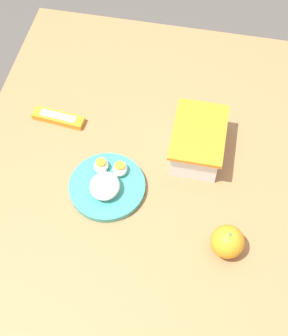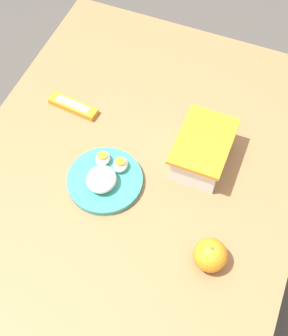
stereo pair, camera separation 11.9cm
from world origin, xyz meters
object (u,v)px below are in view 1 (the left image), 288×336
Objects in this scene: food_container at (198,143)px; rice_plate at (107,185)px; candy_bar at (58,118)px; orange_fruit at (228,242)px.

food_container is 0.99× the size of rice_plate.
rice_plate is 1.31× the size of candy_bar.
orange_fruit is 0.58m from candy_bar.
candy_bar is at bearing -94.59° from food_container.
orange_fruit is 0.33m from rice_plate.
food_container is 2.43× the size of orange_fruit.
rice_plate is at bearing 44.42° from candy_bar.
food_container is 0.28m from orange_fruit.
orange_fruit reaches higher than candy_bar.
candy_bar is at bearing -120.59° from orange_fruit.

